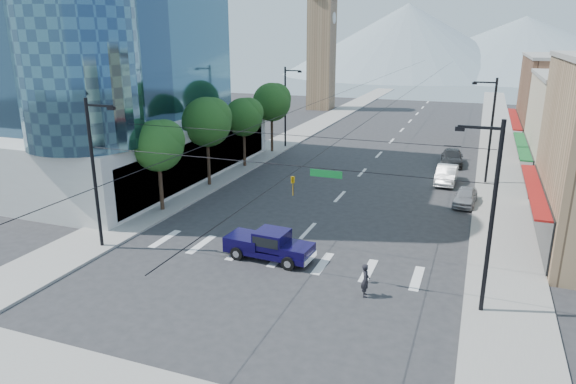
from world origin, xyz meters
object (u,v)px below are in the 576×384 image
Objects in this scene: pickup_truck at (269,244)px; parked_car_far at (452,157)px; parked_car_near at (465,197)px; parked_car_mid at (446,175)px; pedestrian at (365,280)px.

pickup_truck reaches higher than parked_car_far.
parked_car_far is at bearing 76.94° from pickup_truck.
parked_car_near is at bearing 58.68° from pickup_truck.
parked_car_mid is 0.93× the size of parked_car_far.
parked_car_near is at bearing -27.25° from pedestrian.
parked_car_mid is (8.31, 19.96, -0.14)m from pickup_truck.
pickup_truck is 1.36× the size of parked_car_near.
pickup_truck is at bearing -110.79° from parked_car_far.
pickup_truck is at bearing 54.96° from pedestrian.
pedestrian is 29.58m from parked_car_far.
parked_car_far is (8.31, 27.12, -0.18)m from pickup_truck.
pickup_truck is 17.50m from parked_car_near.
parked_car_mid is 7.16m from parked_car_far.
parked_car_far is (0.00, 7.16, -0.04)m from parked_car_mid.
pickup_truck is 6.58m from pedestrian.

